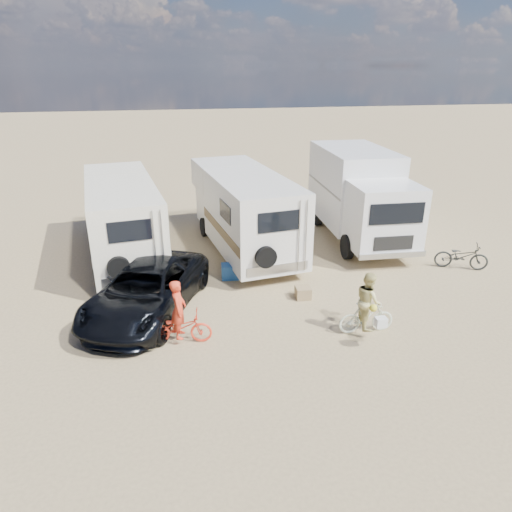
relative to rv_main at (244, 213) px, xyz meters
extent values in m
plane|color=tan|center=(0.43, -6.80, -1.50)|extent=(140.00, 140.00, 0.00)
imported|color=black|center=(-3.59, -4.22, -0.79)|extent=(4.19, 5.60, 1.41)
imported|color=red|center=(-2.75, -6.01, -1.07)|extent=(1.71, 0.81, 0.86)
imported|color=beige|center=(2.15, -6.50, -1.05)|extent=(1.52, 0.48, 0.90)
imported|color=red|center=(-2.75, -6.01, -0.71)|extent=(0.46, 0.62, 1.58)
imported|color=#D1C47A|center=(2.15, -6.50, -0.72)|extent=(0.62, 0.78, 1.56)
imported|color=black|center=(7.16, -3.23, -1.03)|extent=(1.88, 1.30, 0.94)
cube|color=#1D4F92|center=(-0.89, -2.42, -1.25)|extent=(0.65, 0.49, 0.50)
cube|color=olive|center=(1.07, -4.28, -1.32)|extent=(0.48, 0.48, 0.36)
camera|label=1|loc=(-2.83, -16.36, 5.14)|focal=32.22mm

